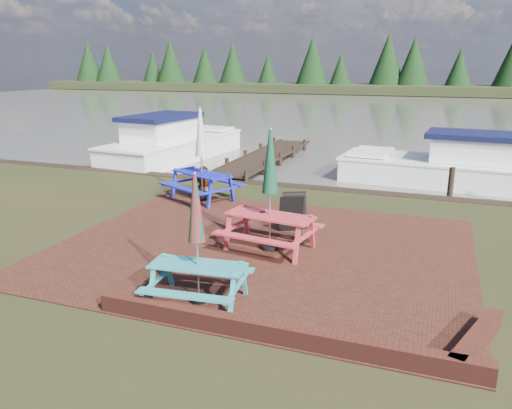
{
  "coord_description": "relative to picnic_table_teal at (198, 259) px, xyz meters",
  "views": [
    {
      "loc": [
        3.52,
        -8.89,
        4.0
      ],
      "look_at": [
        -0.15,
        1.07,
        1.0
      ],
      "focal_mm": 35.0,
      "sensor_mm": 36.0,
      "label": 1
    }
  ],
  "objects": [
    {
      "name": "picnic_table_blue",
      "position": [
        -2.92,
        6.1,
        0.17
      ],
      "size": [
        2.57,
        2.47,
        2.78
      ],
      "rotation": [
        0.0,
        0.0,
        -0.45
      ],
      "color": "#171DB3",
      "rests_on": "ground"
    },
    {
      "name": "water",
      "position": [
        0.15,
        38.8,
        -0.8
      ],
      "size": [
        120.0,
        60.0,
        0.02
      ],
      "primitive_type": "cube",
      "color": "#4B4940",
      "rests_on": "ground"
    },
    {
      "name": "boat_near",
      "position": [
        4.34,
        11.71,
        -0.38
      ],
      "size": [
        7.9,
        3.29,
        2.08
      ],
      "rotation": [
        0.0,
        0.0,
        1.49
      ],
      "color": "white",
      "rests_on": "ground"
    },
    {
      "name": "ground",
      "position": [
        0.15,
        1.8,
        -0.8
      ],
      "size": [
        120.0,
        120.0,
        0.0
      ],
      "primitive_type": "plane",
      "color": "black",
      "rests_on": "ground"
    },
    {
      "name": "far_treeline",
      "position": [
        0.15,
        67.8,
        2.48
      ],
      "size": [
        120.0,
        10.0,
        8.1
      ],
      "color": "black",
      "rests_on": "ground"
    },
    {
      "name": "brick_wall",
      "position": [
        2.3,
        -0.61,
        -0.65
      ],
      "size": [
        6.21,
        1.79,
        0.3
      ],
      "color": "#4C1E16",
      "rests_on": "ground"
    },
    {
      "name": "picnic_table_teal",
      "position": [
        0.0,
        0.0,
        0.0
      ],
      "size": [
        1.78,
        1.61,
        2.29
      ],
      "rotation": [
        0.0,
        0.0,
        0.1
      ],
      "color": "teal",
      "rests_on": "ground"
    },
    {
      "name": "chalkboard",
      "position": [
        0.46,
        4.25,
        -0.31
      ],
      "size": [
        0.63,
        0.78,
        0.94
      ],
      "rotation": [
        0.0,
        0.0,
        0.44
      ],
      "color": "black",
      "rests_on": "ground"
    },
    {
      "name": "picnic_table_red",
      "position": [
        0.35,
        2.81,
        0.14
      ],
      "size": [
        2.17,
        1.99,
        2.69
      ],
      "rotation": [
        0.0,
        0.0,
        -0.15
      ],
      "color": "#C4323C",
      "rests_on": "ground"
    },
    {
      "name": "person",
      "position": [
        -3.2,
        6.77,
        0.1
      ],
      "size": [
        0.7,
        0.51,
        1.79
      ],
      "primitive_type": "imported",
      "rotation": [
        0.0,
        0.0,
        3.26
      ],
      "color": "gray",
      "rests_on": "ground"
    },
    {
      "name": "boat_jetty",
      "position": [
        -7.59,
        12.55,
        -0.32
      ],
      "size": [
        3.45,
        8.12,
        2.29
      ],
      "rotation": [
        0.0,
        0.0,
        -0.1
      ],
      "color": "white",
      "rests_on": "ground"
    },
    {
      "name": "paving",
      "position": [
        0.15,
        2.8,
        -0.79
      ],
      "size": [
        9.0,
        7.5,
        0.02
      ],
      "primitive_type": "cube",
      "color": "#3D1C13",
      "rests_on": "ground"
    },
    {
      "name": "jetty",
      "position": [
        -3.35,
        13.08,
        -0.69
      ],
      "size": [
        1.76,
        9.08,
        1.0
      ],
      "color": "black",
      "rests_on": "ground"
    }
  ]
}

